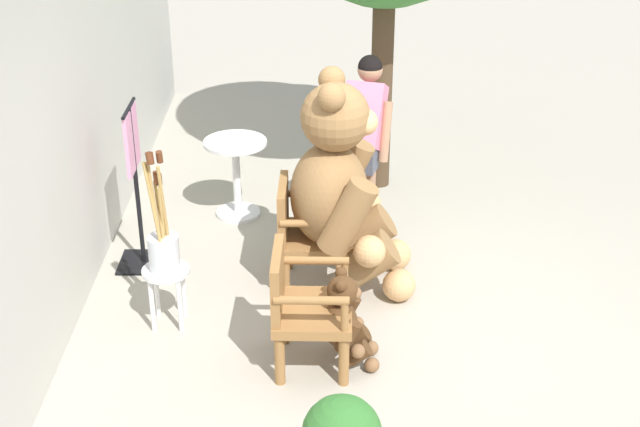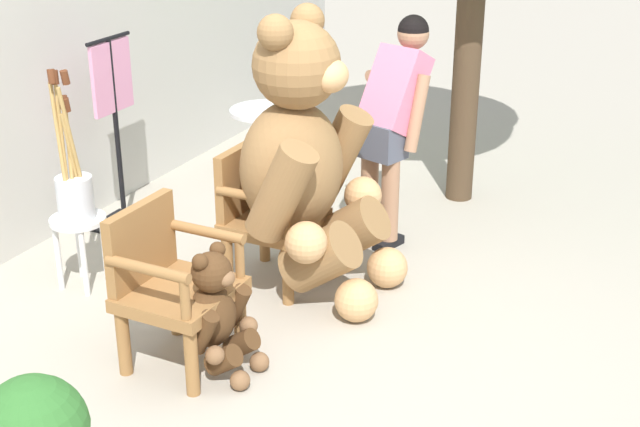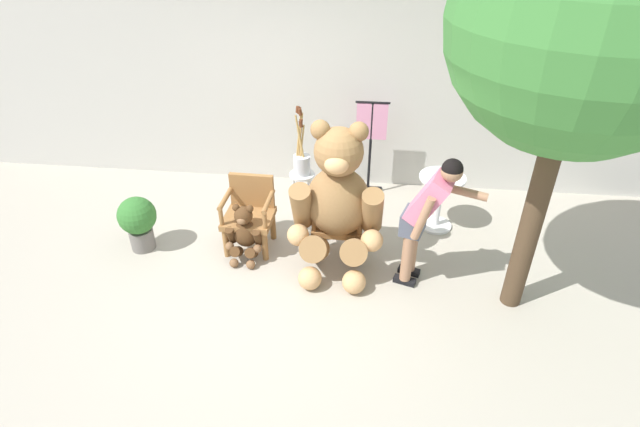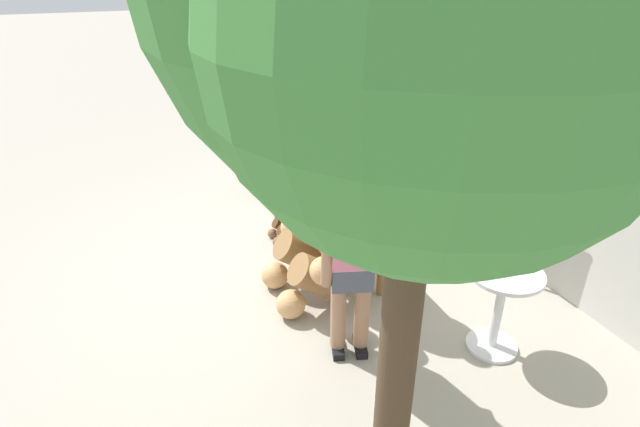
{
  "view_description": "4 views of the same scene",
  "coord_description": "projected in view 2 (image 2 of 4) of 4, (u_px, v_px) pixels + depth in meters",
  "views": [
    {
      "loc": [
        -5.51,
        0.55,
        3.68
      ],
      "look_at": [
        -0.08,
        0.53,
        0.92
      ],
      "focal_mm": 50.0,
      "sensor_mm": 36.0,
      "label": 1
    },
    {
      "loc": [
        -3.9,
        -1.8,
        2.57
      ],
      "look_at": [
        0.28,
        0.16,
        0.63
      ],
      "focal_mm": 50.0,
      "sensor_mm": 36.0,
      "label": 2
    },
    {
      "loc": [
        0.84,
        -4.12,
        3.61
      ],
      "look_at": [
        0.36,
        0.16,
        0.81
      ],
      "focal_mm": 28.0,
      "sensor_mm": 36.0,
      "label": 3
    },
    {
      "loc": [
        4.04,
        -1.15,
        2.77
      ],
      "look_at": [
        0.38,
        0.34,
        0.75
      ],
      "focal_mm": 28.0,
      "sensor_mm": 36.0,
      "label": 4
    }
  ],
  "objects": [
    {
      "name": "teddy_bear_large",
      "position": [
        305.0,
        160.0,
        5.21
      ],
      "size": [
        1.03,
        0.97,
        1.71
      ],
      "color": "olive",
      "rests_on": "ground"
    },
    {
      "name": "person_visitor",
      "position": [
        393.0,
        113.0,
        5.87
      ],
      "size": [
        0.85,
        0.48,
        1.53
      ],
      "color": "black",
      "rests_on": "ground"
    },
    {
      "name": "brush_bucket",
      "position": [
        73.0,
        186.0,
        5.3
      ],
      "size": [
        0.22,
        0.22,
        0.92
      ],
      "color": "silver",
      "rests_on": "white_stool"
    },
    {
      "name": "white_stool",
      "position": [
        79.0,
        233.0,
        5.43
      ],
      "size": [
        0.34,
        0.34,
        0.46
      ],
      "color": "silver",
      "rests_on": "ground"
    },
    {
      "name": "wooden_chair_left",
      "position": [
        170.0,
        282.0,
        4.6
      ],
      "size": [
        0.57,
        0.54,
        0.86
      ],
      "color": "olive",
      "rests_on": "ground"
    },
    {
      "name": "ground_plane",
      "position": [
        325.0,
        339.0,
        4.96
      ],
      "size": [
        60.0,
        60.0,
        0.0
      ],
      "primitive_type": "plane",
      "color": "#A8A091"
    },
    {
      "name": "clothing_display_stand",
      "position": [
        116.0,
        130.0,
        6.15
      ],
      "size": [
        0.44,
        0.4,
        1.36
      ],
      "color": "black",
      "rests_on": "ground"
    },
    {
      "name": "wooden_chair_right",
      "position": [
        266.0,
        211.0,
        5.47
      ],
      "size": [
        0.57,
        0.53,
        0.86
      ],
      "color": "olive",
      "rests_on": "ground"
    },
    {
      "name": "teddy_bear_small",
      "position": [
        217.0,
        313.0,
        4.53
      ],
      "size": [
        0.42,
        0.4,
        0.7
      ],
      "color": "#4C3019",
      "rests_on": "ground"
    },
    {
      "name": "round_side_table",
      "position": [
        268.0,
        144.0,
        6.72
      ],
      "size": [
        0.56,
        0.56,
        0.72
      ],
      "color": "silver",
      "rests_on": "ground"
    }
  ]
}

